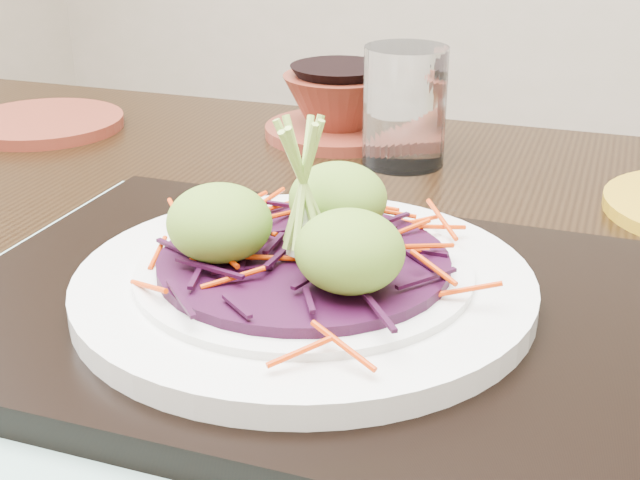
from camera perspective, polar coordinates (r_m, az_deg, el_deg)
The scene contains 11 objects.
dining_table at distance 0.68m, azimuth -1.09°, elevation -9.47°, with size 1.36×1.02×0.78m.
placemat at distance 0.55m, azimuth -1.00°, elevation -5.62°, with size 0.49×0.38×0.00m, color #84AAA1.
serving_tray at distance 0.54m, azimuth -1.01°, elevation -4.54°, with size 0.42×0.32×0.02m, color black.
white_plate at distance 0.53m, azimuth -1.03°, elevation -2.77°, with size 0.28×0.28×0.02m.
cabbage_bed at distance 0.53m, azimuth -1.04°, elevation -1.41°, with size 0.17×0.17×0.01m, color #2D0924.
carrot_julienne at distance 0.53m, azimuth -1.04°, elevation -0.57°, with size 0.21×0.21×0.01m, color red, non-canonical shape.
guacamole_scoops at distance 0.52m, azimuth -1.09°, elevation 1.03°, with size 0.15×0.13×0.05m.
scallion_garnish at distance 0.51m, azimuth -1.07°, elevation 3.24°, with size 0.06×0.06×0.10m, color #97BF4C, non-canonical shape.
terracotta_side_plate at distance 1.00m, azimuth -17.28°, elevation 7.17°, with size 0.17×0.17×0.01m, color maroon.
water_glass at distance 0.84m, azimuth 5.44°, elevation 8.50°, with size 0.08×0.08×0.11m, color white.
terracotta_bowl_set at distance 0.93m, azimuth 1.20°, elevation 8.38°, with size 0.16×0.16×0.06m.
Camera 1 is at (0.34, -0.41, 1.04)m, focal length 50.00 mm.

